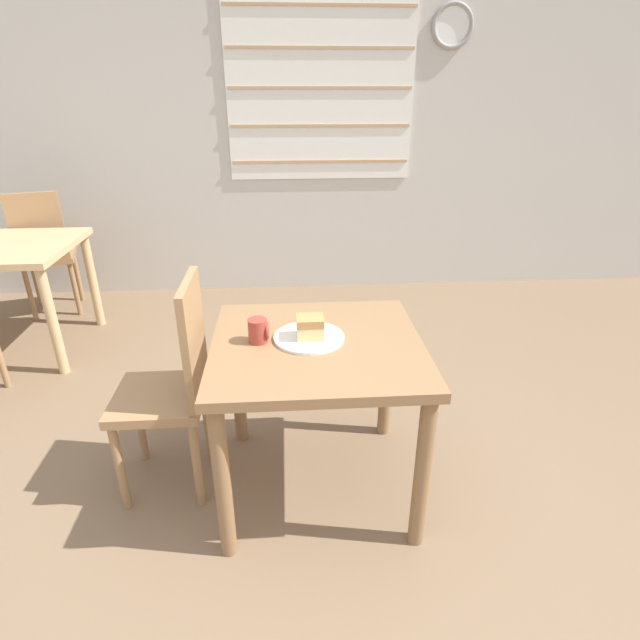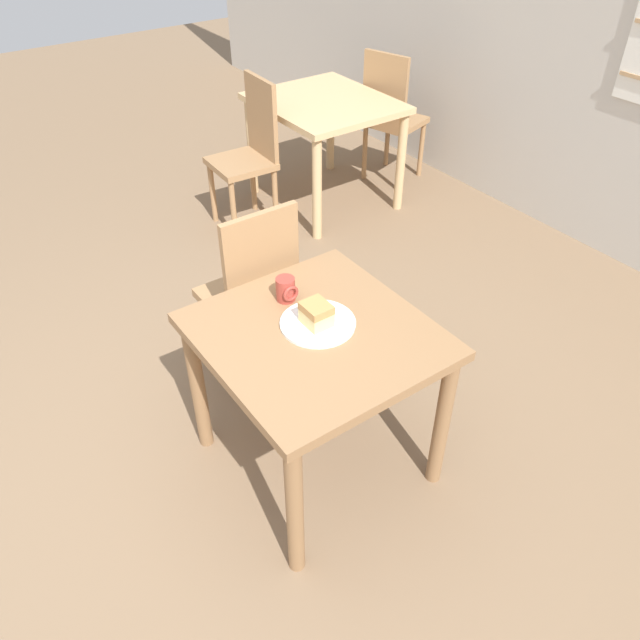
% 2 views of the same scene
% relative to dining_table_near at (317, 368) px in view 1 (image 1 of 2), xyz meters
% --- Properties ---
extents(ground_plane, '(14.00, 14.00, 0.00)m').
position_rel_dining_table_near_xyz_m(ground_plane, '(-0.08, -0.59, -0.59)').
color(ground_plane, '#7A6047').
extents(wall_back, '(10.00, 0.09, 2.80)m').
position_rel_dining_table_near_xyz_m(wall_back, '(-0.07, 2.44, 0.82)').
color(wall_back, beige).
rests_on(wall_back, ground_plane).
extents(dining_table_near, '(0.81, 0.77, 0.70)m').
position_rel_dining_table_near_xyz_m(dining_table_near, '(0.00, 0.00, 0.00)').
color(dining_table_near, olive).
rests_on(dining_table_near, ground_plane).
extents(chair_near_window, '(0.36, 0.36, 0.94)m').
position_rel_dining_table_near_xyz_m(chair_near_window, '(-0.58, 0.07, -0.08)').
color(chair_near_window, '#9E754C').
rests_on(chair_near_window, ground_plane).
extents(chair_far_opposite, '(0.45, 0.45, 0.94)m').
position_rel_dining_table_near_xyz_m(chair_far_opposite, '(-1.88, 1.97, -0.08)').
color(chair_far_opposite, '#9E754C').
rests_on(chair_far_opposite, ground_plane).
extents(plate, '(0.28, 0.28, 0.01)m').
position_rel_dining_table_near_xyz_m(plate, '(-0.03, 0.03, 0.12)').
color(plate, white).
rests_on(plate, dining_table_near).
extents(cake_slice, '(0.10, 0.09, 0.08)m').
position_rel_dining_table_near_xyz_m(cake_slice, '(-0.03, 0.02, 0.17)').
color(cake_slice, '#E0C67F').
rests_on(cake_slice, plate).
extents(coffee_mug, '(0.08, 0.07, 0.09)m').
position_rel_dining_table_near_xyz_m(coffee_mug, '(-0.22, 0.02, 0.16)').
color(coffee_mug, '#9E382D').
rests_on(coffee_mug, dining_table_near).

